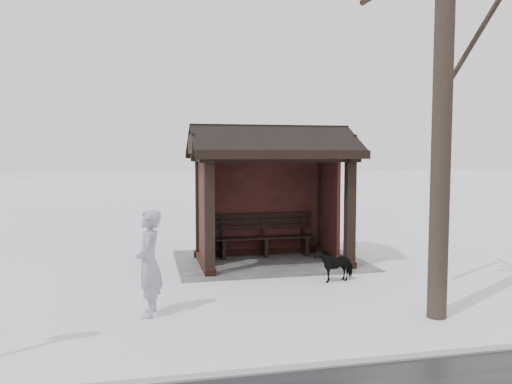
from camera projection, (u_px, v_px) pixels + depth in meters
ground at (271, 263)px, 11.24m from camera, size 120.00×120.00×0.00m
kerb at (385, 361)px, 5.88m from camera, size 120.00×0.15×0.06m
trampled_patch at (269, 260)px, 11.43m from camera, size 4.20×3.20×0.02m
bus_shelter at (270, 166)px, 11.23m from camera, size 3.60×2.40×3.09m
pedestrian at (149, 263)px, 7.50m from camera, size 0.46×0.63×1.61m
dog at (334, 264)px, 9.62m from camera, size 0.81×0.51×0.63m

